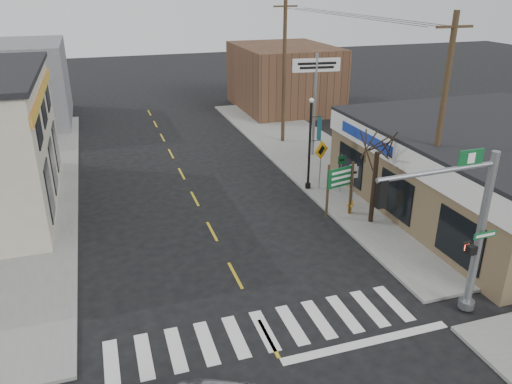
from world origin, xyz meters
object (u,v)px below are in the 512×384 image
object	(u,v)px
bare_tree	(379,139)
traffic_signal_pole	(465,220)
fire_hydrant	(350,205)
utility_pole_far	(284,70)
dance_center_sign	(316,80)
utility_pole_near	(440,126)
guide_sign	(340,182)
lamp_post	(311,137)

from	to	relation	value
bare_tree	traffic_signal_pole	bearing A→B (deg)	-98.05
fire_hydrant	utility_pole_far	xyz separation A→B (m)	(1.16, 12.48, 4.63)
traffic_signal_pole	bare_tree	world-z (taller)	traffic_signal_pole
dance_center_sign	utility_pole_near	xyz separation A→B (m)	(0.54, -11.68, -0.00)
guide_sign	lamp_post	world-z (taller)	lamp_post
guide_sign	traffic_signal_pole	bearing A→B (deg)	-101.58
traffic_signal_pole	utility_pole_near	xyz separation A→B (m)	(3.02, 5.65, 1.38)
fire_hydrant	bare_tree	size ratio (longest dim) A/B	0.14
utility_pole_far	dance_center_sign	bearing A→B (deg)	-80.43
lamp_post	dance_center_sign	world-z (taller)	dance_center_sign
fire_hydrant	bare_tree	xyz separation A→B (m)	(0.49, -1.19, 3.74)
fire_hydrant	utility_pole_near	world-z (taller)	utility_pole_near
guide_sign	bare_tree	size ratio (longest dim) A/B	0.52
guide_sign	lamp_post	size ratio (longest dim) A/B	0.54
guide_sign	bare_tree	distance (m)	2.88
fire_hydrant	utility_pole_near	bearing A→B (deg)	-47.38
utility_pole_far	guide_sign	bearing A→B (deg)	-101.64
bare_tree	utility_pole_far	distance (m)	13.71
traffic_signal_pole	utility_pole_near	bearing A→B (deg)	59.58
guide_sign	fire_hydrant	distance (m)	1.54
guide_sign	utility_pole_near	xyz separation A→B (m)	(3.20, -2.60, 3.19)
traffic_signal_pole	lamp_post	bearing A→B (deg)	88.25
traffic_signal_pole	fire_hydrant	distance (m)	8.96
traffic_signal_pole	utility_pole_far	xyz separation A→B (m)	(1.68, 20.84, 1.46)
guide_sign	dance_center_sign	size ratio (longest dim) A/B	0.42
bare_tree	utility_pole_near	bearing A→B (deg)	-37.24
guide_sign	dance_center_sign	xyz separation A→B (m)	(2.66, 9.09, 3.20)
dance_center_sign	guide_sign	bearing A→B (deg)	-100.16
traffic_signal_pole	utility_pole_near	distance (m)	6.55
guide_sign	fire_hydrant	size ratio (longest dim) A/B	3.63
lamp_post	bare_tree	world-z (taller)	bare_tree
fire_hydrant	lamp_post	distance (m)	4.48
guide_sign	utility_pole_far	world-z (taller)	utility_pole_far
guide_sign	utility_pole_far	distance (m)	13.14
fire_hydrant	dance_center_sign	world-z (taller)	dance_center_sign
utility_pole_near	utility_pole_far	world-z (taller)	utility_pole_far
fire_hydrant	lamp_post	xyz separation A→B (m)	(-0.64, 3.63, 2.55)
fire_hydrant	traffic_signal_pole	bearing A→B (deg)	-93.56
utility_pole_far	traffic_signal_pole	bearing A→B (deg)	-97.83
lamp_post	dance_center_sign	xyz separation A→B (m)	(2.60, 5.34, 2.01)
fire_hydrant	utility_pole_near	size ratio (longest dim) A/B	0.08
bare_tree	utility_pole_far	bearing A→B (deg)	87.23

